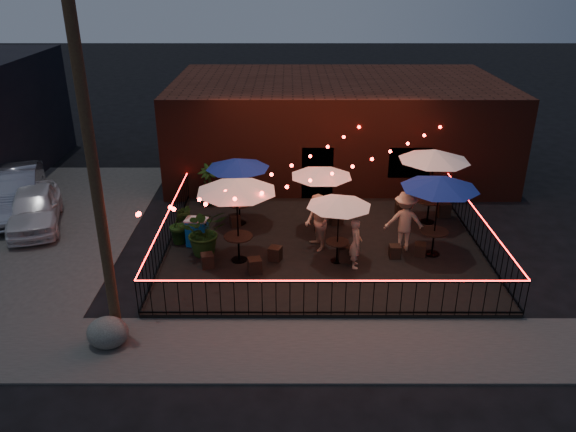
# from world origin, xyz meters

# --- Properties ---
(ground) EXTENTS (110.00, 110.00, 0.00)m
(ground) POSITION_xyz_m (0.00, 0.00, 0.00)
(ground) COLOR black
(ground) RESTS_ON ground
(patio) EXTENTS (10.00, 8.00, 0.15)m
(patio) POSITION_xyz_m (0.00, 2.00, 0.07)
(patio) COLOR black
(patio) RESTS_ON ground
(sidewalk) EXTENTS (18.00, 2.50, 0.05)m
(sidewalk) POSITION_xyz_m (0.00, -3.25, 0.03)
(sidewalk) COLOR #3C3A37
(sidewalk) RESTS_ON ground
(brick_building) EXTENTS (14.00, 8.00, 4.00)m
(brick_building) POSITION_xyz_m (1.00, 9.99, 2.00)
(brick_building) COLOR #3A180F
(brick_building) RESTS_ON ground
(utility_pole) EXTENTS (0.26, 0.26, 8.00)m
(utility_pole) POSITION_xyz_m (-5.40, -2.60, 4.00)
(utility_pole) COLOR #3E2419
(utility_pole) RESTS_ON ground
(fence_front) EXTENTS (10.00, 0.04, 1.04)m
(fence_front) POSITION_xyz_m (0.00, -2.00, 0.66)
(fence_front) COLOR black
(fence_front) RESTS_ON patio
(fence_left) EXTENTS (0.04, 8.00, 1.04)m
(fence_left) POSITION_xyz_m (-5.00, 2.00, 0.66)
(fence_left) COLOR black
(fence_left) RESTS_ON patio
(fence_right) EXTENTS (0.04, 8.00, 1.04)m
(fence_right) POSITION_xyz_m (5.00, 2.00, 0.66)
(fence_right) COLOR black
(fence_right) RESTS_ON patio
(festoon_lights) EXTENTS (10.02, 8.72, 1.32)m
(festoon_lights) POSITION_xyz_m (-1.01, 1.70, 2.52)
(festoon_lights) COLOR #FF1C16
(festoon_lights) RESTS_ON ground
(cafe_table_0) EXTENTS (3.06, 3.06, 2.66)m
(cafe_table_0) POSITION_xyz_m (-2.63, 0.97, 2.58)
(cafe_table_0) COLOR black
(cafe_table_0) RESTS_ON patio
(cafe_table_1) EXTENTS (2.61, 2.61, 2.40)m
(cafe_table_1) POSITION_xyz_m (-2.82, 3.68, 2.34)
(cafe_table_1) COLOR black
(cafe_table_1) RESTS_ON patio
(cafe_table_2) EXTENTS (2.26, 2.26, 2.15)m
(cafe_table_2) POSITION_xyz_m (0.38, 0.91, 2.11)
(cafe_table_2) COLOR black
(cafe_table_2) RESTS_ON patio
(cafe_table_3) EXTENTS (2.72, 2.72, 2.29)m
(cafe_table_3) POSITION_xyz_m (-0.03, 3.15, 2.24)
(cafe_table_3) COLOR black
(cafe_table_3) RESTS_ON patio
(cafe_table_4) EXTENTS (3.10, 3.10, 2.60)m
(cafe_table_4) POSITION_xyz_m (3.41, 1.37, 2.52)
(cafe_table_4) COLOR black
(cafe_table_4) RESTS_ON patio
(cafe_table_5) EXTENTS (3.22, 3.22, 2.68)m
(cafe_table_5) POSITION_xyz_m (3.80, 3.78, 2.60)
(cafe_table_5) COLOR black
(cafe_table_5) RESTS_ON patio
(bistro_chair_0) EXTENTS (0.45, 0.45, 0.43)m
(bistro_chair_0) POSITION_xyz_m (-3.54, 0.55, 0.36)
(bistro_chair_0) COLOR black
(bistro_chair_0) RESTS_ON patio
(bistro_chair_1) EXTENTS (0.46, 0.46, 0.46)m
(bistro_chair_1) POSITION_xyz_m (-2.10, 0.21, 0.38)
(bistro_chair_1) COLOR black
(bistro_chair_1) RESTS_ON patio
(bistro_chair_2) EXTENTS (0.42, 0.42, 0.41)m
(bistro_chair_2) POSITION_xyz_m (-4.36, 3.27, 0.35)
(bistro_chair_2) COLOR black
(bistro_chair_2) RESTS_ON patio
(bistro_chair_3) EXTENTS (0.44, 0.44, 0.40)m
(bistro_chair_3) POSITION_xyz_m (-2.98, 3.47, 0.35)
(bistro_chair_3) COLOR black
(bistro_chair_3) RESTS_ON patio
(bistro_chair_4) EXTENTS (0.46, 0.46, 0.43)m
(bistro_chair_4) POSITION_xyz_m (-1.52, 1.00, 0.37)
(bistro_chair_4) COLOR black
(bistro_chair_4) RESTS_ON patio
(bistro_chair_5) EXTENTS (0.42, 0.42, 0.46)m
(bistro_chair_5) POSITION_xyz_m (0.62, 0.95, 0.38)
(bistro_chair_5) COLOR black
(bistro_chair_5) RESTS_ON patio
(bistro_chair_6) EXTENTS (0.38, 0.38, 0.40)m
(bistro_chair_6) POSITION_xyz_m (0.03, 4.27, 0.35)
(bistro_chair_6) COLOR black
(bistro_chair_6) RESTS_ON patio
(bistro_chair_7) EXTENTS (0.50, 0.50, 0.51)m
(bistro_chair_7) POSITION_xyz_m (0.57, 3.71, 0.41)
(bistro_chair_7) COLOR black
(bistro_chair_7) RESTS_ON patio
(bistro_chair_8) EXTENTS (0.34, 0.34, 0.40)m
(bistro_chair_8) POSITION_xyz_m (2.19, 1.17, 0.35)
(bistro_chair_8) COLOR black
(bistro_chair_8) RESTS_ON patio
(bistro_chair_9) EXTENTS (0.42, 0.42, 0.41)m
(bistro_chair_9) POSITION_xyz_m (3.00, 1.29, 0.36)
(bistro_chair_9) COLOR black
(bistro_chair_9) RESTS_ON patio
(bistro_chair_10) EXTENTS (0.36, 0.36, 0.43)m
(bistro_chair_10) POSITION_xyz_m (2.98, 4.49, 0.36)
(bistro_chair_10) COLOR black
(bistro_chair_10) RESTS_ON patio
(bistro_chair_11) EXTENTS (0.47, 0.47, 0.51)m
(bistro_chair_11) POSITION_xyz_m (4.49, 4.32, 0.40)
(bistro_chair_11) COLOR black
(bistro_chair_11) RESTS_ON patio
(patron_a) EXTENTS (0.40, 0.58, 1.55)m
(patron_a) POSITION_xyz_m (0.89, 0.59, 0.92)
(patron_a) COLOR #D6A388
(patron_a) RESTS_ON patio
(patron_b) EXTENTS (0.94, 1.07, 1.84)m
(patron_b) POSITION_xyz_m (-0.21, 1.76, 1.07)
(patron_b) COLOR #D4AA90
(patron_b) RESTS_ON patio
(patron_c) EXTENTS (1.33, 0.85, 1.95)m
(patron_c) POSITION_xyz_m (2.54, 1.74, 1.13)
(patron_c) COLOR beige
(patron_c) RESTS_ON patio
(potted_shrub_a) EXTENTS (1.69, 1.57, 1.55)m
(potted_shrub_a) POSITION_xyz_m (-3.71, 1.43, 0.92)
(potted_shrub_a) COLOR #0D380A
(potted_shrub_a) RESTS_ON patio
(potted_shrub_b) EXTENTS (0.86, 0.75, 1.35)m
(potted_shrub_b) POSITION_xyz_m (-4.60, 2.17, 0.82)
(potted_shrub_b) COLOR #0E360A
(potted_shrub_b) RESTS_ON patio
(potted_shrub_c) EXTENTS (1.13, 1.13, 1.54)m
(potted_shrub_c) POSITION_xyz_m (-4.10, 5.52, 0.92)
(potted_shrub_c) COLOR #0D3D10
(potted_shrub_c) RESTS_ON patio
(cooler) EXTENTS (0.77, 0.60, 0.93)m
(cooler) POSITION_xyz_m (-4.05, 2.01, 0.62)
(cooler) COLOR #0B55B2
(cooler) RESTS_ON patio
(boulder) EXTENTS (1.10, 0.99, 0.74)m
(boulder) POSITION_xyz_m (-5.47, -3.08, 0.37)
(boulder) COLOR #4A4A45
(boulder) RESTS_ON ground
(car_white) EXTENTS (2.79, 4.39, 1.39)m
(car_white) POSITION_xyz_m (-10.03, 3.79, 0.70)
(car_white) COLOR silver
(car_white) RESTS_ON ground
(car_silver) EXTENTS (3.19, 5.24, 1.63)m
(car_silver) POSITION_xyz_m (-11.26, 5.04, 0.82)
(car_silver) COLOR #A1A1A9
(car_silver) RESTS_ON ground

